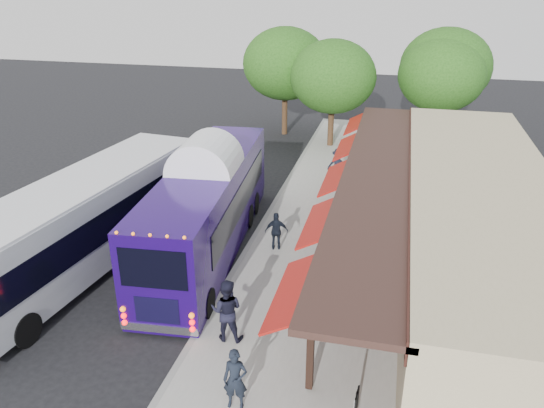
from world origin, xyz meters
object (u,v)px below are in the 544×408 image
Objects in this scene: coach_bus at (207,204)px; ped_d at (338,165)px; city_bus at (81,221)px; ped_a at (235,380)px; ped_b at (227,310)px; sign_board at (356,404)px; ped_c at (277,231)px.

ped_d is (4.04, 8.33, -0.96)m from coach_bus.
ped_a is (7.55, -5.56, -0.89)m from city_bus.
coach_bus is 5.97m from ped_b.
ped_d is at bearing 82.17° from ped_a.
sign_board is at bearing -55.23° from coach_bus.
ped_d is (1.40, 7.91, 0.12)m from ped_c.
ped_b reaches higher than sign_board.
ped_a is at bearing -175.82° from sign_board.
city_bus reaches higher than ped_d.
ped_a is 0.94× the size of ped_d.
city_bus is 7.21m from ped_b.
ped_a is 1.09× the size of ped_c.
ped_d is at bearing 59.43° from city_bus.
ped_b reaches higher than ped_c.
ped_b reaches higher than ped_a.
ped_b is 13.78m from ped_d.
ped_c is 1.42× the size of sign_board.
coach_bus is at bearing 108.14° from ped_a.
coach_bus reaches higher than ped_d.
ped_c is (2.64, 0.43, -1.08)m from coach_bus.
ped_a is 16.23m from ped_d.
city_bus is 13.38m from ped_d.
ped_b is (-1.05, 2.53, 0.15)m from ped_a.
ped_d is at bearing 59.37° from coach_bus.
ped_c is at bearing 119.12° from sign_board.
ped_d is (0.50, 16.22, 0.05)m from ped_a.
ped_b reaches higher than ped_d.
sign_board is at bearing 111.82° from ped_d.
ped_d is at bearing -101.62° from ped_b.
city_bus is 9.42m from ped_a.
coach_bus is 7.64× the size of ped_c.
ped_a is at bearing -29.89° from city_bus.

